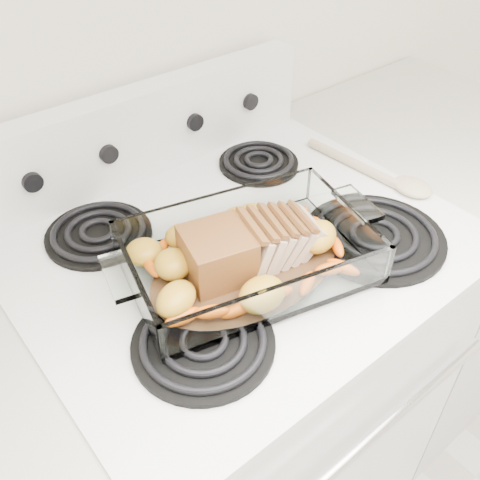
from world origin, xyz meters
TOP-DOWN VIEW (x-y plane):
  - electric_range at (0.00, 1.66)m, footprint 0.78×0.70m
  - counter_right at (0.67, 1.66)m, footprint 0.58×0.68m
  - baking_dish at (-0.04, 1.57)m, footprint 0.38×0.25m
  - pork_roast at (-0.06, 1.57)m, footprint 0.23×0.10m
  - roast_vegetables at (-0.05, 1.61)m, footprint 0.37×0.20m
  - wooden_spoon at (0.35, 1.61)m, footprint 0.07×0.30m

SIDE VIEW (x-z plane):
  - counter_right at x=0.67m, z-range 0.00..0.93m
  - electric_range at x=0.00m, z-range -0.08..1.04m
  - wooden_spoon at x=0.35m, z-range 0.93..0.96m
  - baking_dish at x=-0.04m, z-range 0.93..1.00m
  - roast_vegetables at x=-0.05m, z-range 0.95..1.00m
  - pork_roast at x=-0.06m, z-range 0.95..1.03m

